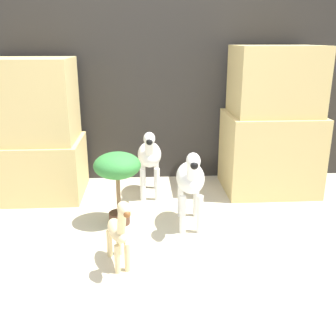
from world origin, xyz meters
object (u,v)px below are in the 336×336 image
zebra_right (191,179)px  giraffe_figurine (119,230)px  zebra_left (149,155)px  potted_palm_front (117,171)px

zebra_right → giraffe_figurine: size_ratio=1.27×
zebra_right → zebra_left: size_ratio=1.00×
zebra_right → giraffe_figurine: bearing=-132.7°
zebra_left → potted_palm_front: bearing=-113.6°
zebra_left → potted_palm_front: 0.62m
zebra_right → giraffe_figurine: (-0.50, -0.54, -0.12)m
zebra_left → giraffe_figurine: zebra_left is taller
zebra_left → giraffe_figurine: (-0.21, -1.17, -0.12)m
giraffe_figurine → potted_palm_front: (-0.04, 0.61, 0.17)m
giraffe_figurine → zebra_left: bearing=79.9°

